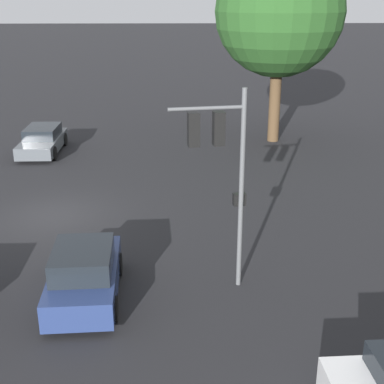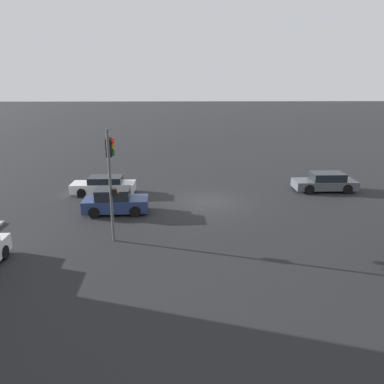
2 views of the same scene
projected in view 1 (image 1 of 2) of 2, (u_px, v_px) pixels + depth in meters
name	position (u px, v px, depth m)	size (l,w,h in m)	color
ground_plane	(54.00, 215.00, 20.72)	(300.00, 300.00, 0.00)	black
street_tree	(280.00, 12.00, 28.86)	(7.03, 7.03, 10.71)	#4C3823
traffic_signal	(220.00, 154.00, 14.33)	(0.78, 2.17, 5.78)	#515456
crossing_car_0	(43.00, 140.00, 28.78)	(4.59, 1.96, 1.40)	#4C5156
crossing_car_2	(84.00, 274.00, 14.82)	(4.07, 2.07, 1.58)	navy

